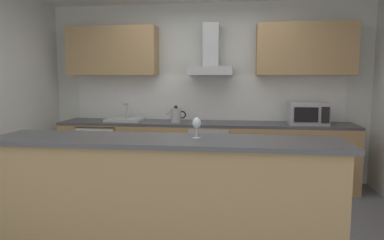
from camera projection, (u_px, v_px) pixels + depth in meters
name	position (u px, v px, depth m)	size (l,w,h in m)	color
ground	(191.00, 226.00, 3.63)	(5.66, 4.47, 0.02)	slate
wall_back	(207.00, 93.00, 5.25)	(5.66, 0.12, 2.60)	silver
backsplash_tile	(206.00, 98.00, 5.19)	(3.96, 0.02, 0.66)	white
counter_back	(204.00, 154.00, 4.97)	(4.10, 0.60, 0.90)	tan
counter_island	(165.00, 195.00, 3.02)	(3.00, 0.64, 1.01)	tan
upper_cabinets	(206.00, 50.00, 4.95)	(4.05, 0.32, 0.70)	tan
oven	(210.00, 154.00, 4.94)	(0.60, 0.62, 0.80)	slate
refrigerator	(103.00, 153.00, 5.14)	(0.58, 0.60, 0.85)	white
microwave	(308.00, 113.00, 4.67)	(0.50, 0.38, 0.30)	#B7BABC
sink	(125.00, 119.00, 5.05)	(0.50, 0.40, 0.26)	silver
kettle	(176.00, 115.00, 4.90)	(0.29, 0.15, 0.24)	#B7BABC
range_hood	(211.00, 59.00, 4.91)	(0.62, 0.45, 0.72)	#B7BABC
wine_glass	(197.00, 124.00, 2.96)	(0.08, 0.08, 0.18)	silver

